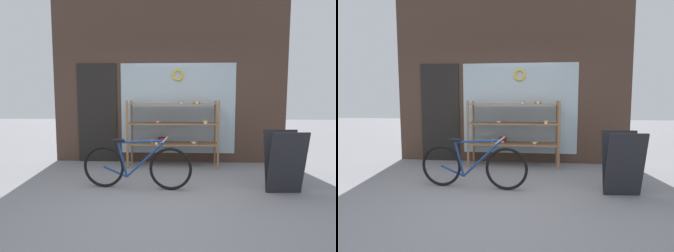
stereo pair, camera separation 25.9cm
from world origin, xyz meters
TOP-DOWN VIEW (x-y plane):
  - ground_plane at (0.00, 0.00)m, footprint 30.00×30.00m
  - storefront_facade at (-0.04, 2.37)m, footprint 4.93×0.13m
  - display_case at (0.11, 1.98)m, footprint 1.79×0.52m
  - bicycle at (-0.41, 0.58)m, footprint 1.66×0.46m
  - sandwich_board at (1.74, 0.50)m, footprint 0.53×0.41m

SIDE VIEW (x-z plane):
  - ground_plane at x=0.00m, z-range 0.00..0.00m
  - bicycle at x=-0.41m, z-range -0.04..0.73m
  - sandwich_board at x=1.74m, z-range 0.01..0.90m
  - display_case at x=0.11m, z-range 0.16..1.48m
  - storefront_facade at x=-0.04m, z-range -0.06..3.52m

